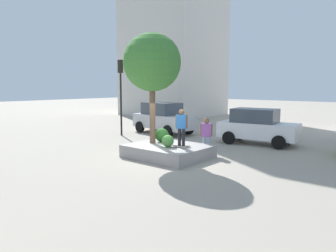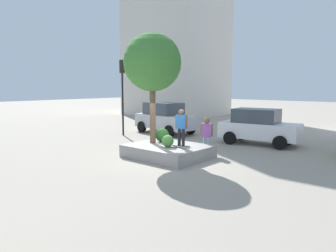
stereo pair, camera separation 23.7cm
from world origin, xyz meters
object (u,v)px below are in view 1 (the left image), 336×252
at_px(planter_ledge, 168,151).
at_px(plaza_tree, 152,63).
at_px(skateboard, 181,146).
at_px(traffic_light_median, 121,85).
at_px(pedestrian_crossing, 206,133).
at_px(skateboarder, 182,125).
at_px(sedan_parked, 163,118).
at_px(police_car, 257,126).

relative_size(planter_ledge, plaza_tree, 0.68).
bearing_deg(skateboard, traffic_light_median, 157.59).
xyz_separation_m(plaza_tree, pedestrian_crossing, (1.86, 1.84, -3.36)).
relative_size(skateboarder, pedestrian_crossing, 0.93).
relative_size(planter_ledge, skateboarder, 2.16).
xyz_separation_m(skateboarder, traffic_light_median, (-7.48, 3.08, 1.78)).
bearing_deg(sedan_parked, police_car, 2.51).
relative_size(planter_ledge, pedestrian_crossing, 2.00).
height_order(planter_ledge, traffic_light_median, traffic_light_median).
distance_m(plaza_tree, police_car, 7.32).
distance_m(skateboard, police_car, 6.02).
bearing_deg(sedan_parked, pedestrian_crossing, -31.93).
bearing_deg(pedestrian_crossing, skateboarder, -93.24).
xyz_separation_m(plaza_tree, traffic_light_median, (-5.73, 3.09, -1.01)).
distance_m(plaza_tree, skateboard, 4.15).
distance_m(skateboard, pedestrian_crossing, 1.88).
height_order(skateboard, pedestrian_crossing, pedestrian_crossing).
bearing_deg(pedestrian_crossing, skateboard, -93.24).
xyz_separation_m(planter_ledge, pedestrian_crossing, (0.92, 1.80, 0.74)).
distance_m(planter_ledge, police_car, 6.19).
xyz_separation_m(plaza_tree, sedan_parked, (-4.25, 5.65, -3.30)).
xyz_separation_m(skateboard, skateboarder, (0.00, 0.00, 0.97)).
bearing_deg(skateboard, plaza_tree, -179.76).
relative_size(skateboard, police_car, 0.18).
xyz_separation_m(skateboarder, police_car, (0.86, 5.95, -0.57)).
relative_size(plaza_tree, sedan_parked, 1.08).
xyz_separation_m(skateboard, pedestrian_crossing, (0.10, 1.84, 0.40)).
height_order(police_car, pedestrian_crossing, police_car).
distance_m(planter_ledge, traffic_light_median, 7.96).
distance_m(plaza_tree, skateboarder, 3.30).
bearing_deg(plaza_tree, traffic_light_median, 151.63).
bearing_deg(skateboarder, traffic_light_median, 157.59).
distance_m(police_car, pedestrian_crossing, 4.18).
distance_m(skateboard, sedan_parked, 8.25).
bearing_deg(planter_ledge, skateboarder, -2.34).
xyz_separation_m(skateboarder, sedan_parked, (-6.00, 5.64, -0.51)).
bearing_deg(plaza_tree, police_car, 66.33).
height_order(planter_ledge, skateboard, skateboard).
bearing_deg(police_car, planter_ledge, -105.78).
height_order(skateboard, traffic_light_median, traffic_light_median).
height_order(skateboard, skateboarder, skateboarder).
height_order(planter_ledge, pedestrian_crossing, pedestrian_crossing).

